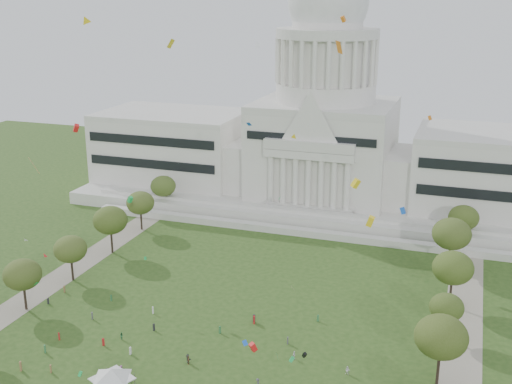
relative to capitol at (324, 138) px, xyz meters
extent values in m
cube|color=beige|center=(0.00, 1.41, -20.30)|extent=(160.00, 60.00, 4.00)
cube|color=beige|center=(0.00, -31.59, -21.30)|extent=(130.00, 3.00, 2.00)
cube|color=beige|center=(0.00, -23.59, -19.80)|extent=(140.00, 3.00, 5.00)
cube|color=silver|center=(-55.00, 0.41, -7.30)|extent=(50.00, 34.00, 22.00)
cube|color=silver|center=(55.00, 0.41, -7.30)|extent=(50.00, 34.00, 22.00)
cube|color=silver|center=(-27.00, -1.59, -10.30)|extent=(12.00, 26.00, 16.00)
cube|color=silver|center=(27.00, -1.59, -10.30)|extent=(12.00, 26.00, 16.00)
cube|color=silver|center=(0.00, 0.41, -4.30)|extent=(44.00, 38.00, 28.00)
cube|color=silver|center=(0.00, -19.59, -1.10)|extent=(28.00, 3.00, 2.40)
cube|color=black|center=(-55.00, -16.79, -5.30)|extent=(46.00, 0.40, 11.00)
cube|color=black|center=(55.00, -16.79, -5.30)|extent=(46.00, 0.40, 11.00)
cylinder|color=silver|center=(0.00, 0.41, 15.10)|extent=(32.00, 32.00, 6.00)
cylinder|color=silver|center=(0.00, 0.41, 25.10)|extent=(28.00, 28.00, 14.00)
cylinder|color=beige|center=(0.00, 0.41, 33.60)|extent=(32.40, 32.40, 3.00)
cylinder|color=silver|center=(0.00, 0.41, 39.10)|extent=(22.00, 22.00, 8.00)
ellipsoid|color=silver|center=(0.00, 0.41, 43.10)|extent=(25.00, 25.00, 26.20)
cube|color=gray|center=(-48.00, -83.59, -22.28)|extent=(8.00, 160.00, 0.04)
cube|color=gray|center=(48.00, -83.59, -22.28)|extent=(8.00, 160.00, 0.04)
cylinder|color=black|center=(-45.04, -96.29, -19.56)|extent=(0.56, 0.56, 5.47)
ellipsoid|color=#394819|center=(-45.04, -96.29, -13.77)|extent=(8.42, 8.42, 6.89)
cylinder|color=black|center=(44.17, -96.15, -19.19)|extent=(0.56, 0.56, 6.20)
ellipsoid|color=#364715|center=(44.17, -96.15, -12.62)|extent=(9.55, 9.55, 7.82)
cylinder|color=black|center=(-44.09, -79.67, -19.66)|extent=(0.56, 0.56, 5.27)
ellipsoid|color=#41511E|center=(-44.09, -79.67, -14.07)|extent=(8.12, 8.12, 6.65)
cylinder|color=black|center=(44.40, -79.10, -20.02)|extent=(0.56, 0.56, 4.56)
ellipsoid|color=#314815|center=(44.40, -79.10, -15.19)|extent=(7.01, 7.01, 5.74)
cylinder|color=black|center=(-44.08, -61.17, -19.28)|extent=(0.56, 0.56, 6.03)
ellipsoid|color=#354A16|center=(-44.08, -61.17, -12.89)|extent=(9.29, 9.29, 7.60)
cylinder|color=black|center=(44.76, -63.55, -19.31)|extent=(0.56, 0.56, 5.97)
ellipsoid|color=#364E16|center=(44.76, -63.55, -12.99)|extent=(9.19, 9.19, 7.52)
cylinder|color=black|center=(-45.22, -42.58, -19.59)|extent=(0.56, 0.56, 5.41)
ellipsoid|color=#42521F|center=(-45.22, -42.58, -13.86)|extent=(8.33, 8.33, 6.81)
cylinder|color=black|center=(43.49, -43.40, -19.11)|extent=(0.56, 0.56, 6.37)
ellipsoid|color=#394A1B|center=(43.49, -43.40, -12.35)|extent=(9.82, 9.82, 8.03)
cylinder|color=black|center=(-46.87, -24.45, -19.64)|extent=(0.56, 0.56, 5.32)
ellipsoid|color=#39511C|center=(-46.87, -24.45, -14.00)|extent=(8.19, 8.19, 6.70)
cylinder|color=black|center=(45.96, -25.46, -19.56)|extent=(0.56, 0.56, 5.47)
ellipsoid|color=#344816|center=(45.96, -25.46, -13.77)|extent=(8.42, 8.42, 6.89)
cylinder|color=#4C4C4C|center=(-13.11, -114.40, -21.03)|extent=(0.12, 0.12, 2.54)
cylinder|color=#4C4C4C|center=(-7.43, -114.40, -21.03)|extent=(0.12, 0.12, 2.54)
cube|color=white|center=(-10.27, -117.24, -19.66)|extent=(8.07, 8.07, 0.20)
pyramid|color=white|center=(-10.27, -117.24, -18.54)|extent=(11.30, 11.30, 2.03)
imported|color=silver|center=(28.23, -98.40, -21.43)|extent=(0.91, 0.63, 1.73)
imported|color=#4C4C51|center=(13.71, -107.62, -21.40)|extent=(0.97, 1.29, 1.78)
imported|color=olive|center=(-1.24, -104.76, -21.42)|extent=(0.89, 1.16, 1.75)
imported|color=#4C4C51|center=(-1.54, -104.39, -21.37)|extent=(1.80, 1.52, 1.85)
imported|color=#33723F|center=(-18.03, -100.83, -21.49)|extent=(0.91, 0.77, 1.61)
imported|color=silver|center=(17.39, -96.51, -21.45)|extent=(0.59, 1.02, 1.69)
cube|color=#33723F|center=(18.19, -80.41, -21.55)|extent=(0.47, 0.41, 1.50)
cube|color=#33723F|center=(-29.70, -110.28, -21.44)|extent=(0.47, 0.53, 1.71)
cube|color=#33723F|center=(-29.12, -86.53, -21.55)|extent=(0.25, 0.40, 1.49)
cube|color=olive|center=(-30.11, -117.04, -21.33)|extent=(0.53, 0.60, 1.94)
cube|color=silver|center=(-17.18, -88.85, -21.48)|extent=(0.47, 0.51, 1.63)
cube|color=olive|center=(-42.00, -86.21, -21.45)|extent=(0.42, 0.52, 1.69)
cube|color=#994C8C|center=(-11.50, -112.27, -21.33)|extent=(0.35, 0.53, 1.93)
cube|color=#26262B|center=(5.27, -85.21, -21.41)|extent=(0.49, 0.32, 1.78)
cube|color=#4C4C51|center=(14.65, -91.55, -21.51)|extent=(0.35, 0.47, 1.57)
cube|color=#26262B|center=(-13.46, -95.51, -21.51)|extent=(0.33, 0.46, 1.58)
cube|color=olive|center=(-24.40, -115.74, -21.49)|extent=(0.45, 0.50, 1.61)
cube|color=#B21E1E|center=(-20.30, -104.16, -21.49)|extent=(0.41, 0.49, 1.60)
cube|color=#33723F|center=(0.08, -92.04, -21.49)|extent=(0.36, 0.48, 1.61)
cube|color=#B21E1E|center=(5.52, -85.90, -21.38)|extent=(0.39, 0.54, 1.84)
cube|color=silver|center=(-13.47, -105.35, -21.49)|extent=(0.28, 0.43, 1.61)
cube|color=#B21E1E|center=(-30.04, -105.18, -21.49)|extent=(0.49, 0.49, 1.62)
cube|color=#4C4C51|center=(-28.44, -95.50, -21.44)|extent=(0.51, 0.53, 1.72)
cube|color=#26262B|center=(-42.00, -92.49, -21.57)|extent=(0.26, 0.39, 1.45)
camera|label=1|loc=(45.80, -202.08, 45.61)|focal=45.00mm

